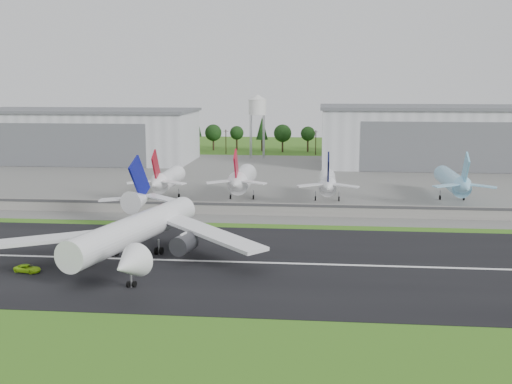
# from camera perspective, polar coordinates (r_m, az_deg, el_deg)

# --- Properties ---
(ground) EXTENTS (600.00, 600.00, 0.00)m
(ground) POSITION_cam_1_polar(r_m,az_deg,el_deg) (119.42, -6.29, -7.46)
(ground) COLOR #376618
(ground) RESTS_ON ground
(runway) EXTENTS (320.00, 60.00, 0.10)m
(runway) POSITION_cam_1_polar(r_m,az_deg,el_deg) (128.79, -5.36, -6.13)
(runway) COLOR black
(runway) RESTS_ON ground
(runway_centerline) EXTENTS (220.00, 1.00, 0.02)m
(runway_centerline) POSITION_cam_1_polar(r_m,az_deg,el_deg) (128.77, -5.36, -6.10)
(runway_centerline) COLOR white
(runway_centerline) RESTS_ON runway
(apron) EXTENTS (320.00, 150.00, 0.10)m
(apron) POSITION_cam_1_polar(r_m,az_deg,el_deg) (235.39, -0.23, 1.19)
(apron) COLOR slate
(apron) RESTS_ON ground
(blast_fence) EXTENTS (240.00, 0.61, 3.50)m
(blast_fence) POSITION_cam_1_polar(r_m,az_deg,el_deg) (171.51, -2.49, -1.47)
(blast_fence) COLOR gray
(blast_fence) RESTS_ON ground
(hangar_west) EXTENTS (97.00, 44.00, 23.20)m
(hangar_west) POSITION_cam_1_polar(r_m,az_deg,el_deg) (296.34, -14.92, 4.90)
(hangar_west) COLOR silver
(hangar_west) RESTS_ON ground
(hangar_east) EXTENTS (102.00, 47.00, 25.20)m
(hangar_east) POSITION_cam_1_polar(r_m,az_deg,el_deg) (281.91, 16.16, 4.81)
(hangar_east) COLOR silver
(hangar_east) RESTS_ON ground
(water_tower) EXTENTS (8.40, 8.40, 29.40)m
(water_tower) POSITION_cam_1_polar(r_m,az_deg,el_deg) (298.10, 0.12, 7.74)
(water_tower) COLOR #99999E
(water_tower) RESTS_ON ground
(utility_poles) EXTENTS (230.00, 3.00, 12.00)m
(utility_poles) POSITION_cam_1_polar(r_m,az_deg,el_deg) (314.40, 1.29, 3.36)
(utility_poles) COLOR black
(utility_poles) RESTS_ON ground
(treeline) EXTENTS (320.00, 16.00, 22.00)m
(treeline) POSITION_cam_1_polar(r_m,az_deg,el_deg) (329.26, 1.50, 3.65)
(treeline) COLOR black
(treeline) RESTS_ON ground
(main_airliner) EXTENTS (55.66, 58.66, 18.17)m
(main_airliner) POSITION_cam_1_polar(r_m,az_deg,el_deg) (129.99, -10.68, -3.90)
(main_airliner) COLOR white
(main_airliner) RESTS_ON runway
(ground_vehicle) EXTENTS (5.44, 3.35, 1.41)m
(ground_vehicle) POSITION_cam_1_polar(r_m,az_deg,el_deg) (127.97, -19.63, -6.43)
(ground_vehicle) COLOR #AEEF1C
(ground_vehicle) RESTS_ON runway
(parked_jet_red_a) EXTENTS (7.36, 31.29, 16.47)m
(parked_jet_red_a) POSITION_cam_1_polar(r_m,az_deg,el_deg) (195.83, -8.00, 1.10)
(parked_jet_red_a) COLOR white
(parked_jet_red_a) RESTS_ON ground
(parked_jet_red_b) EXTENTS (7.36, 31.29, 16.88)m
(parked_jet_red_b) POSITION_cam_1_polar(r_m,az_deg,el_deg) (191.70, -1.32, 1.12)
(parked_jet_red_b) COLOR silver
(parked_jet_red_b) RESTS_ON ground
(parked_jet_navy) EXTENTS (7.36, 31.29, 16.34)m
(parked_jet_navy) POSITION_cam_1_polar(r_m,az_deg,el_deg) (190.28, 6.37, 0.84)
(parked_jet_navy) COLOR white
(parked_jet_navy) RESTS_ON ground
(parked_jet_skyblue) EXTENTS (7.36, 37.29, 16.52)m
(parked_jet_skyblue) POSITION_cam_1_polar(r_m,az_deg,el_deg) (199.20, 17.17, 0.90)
(parked_jet_skyblue) COLOR #88C7EB
(parked_jet_skyblue) RESTS_ON ground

